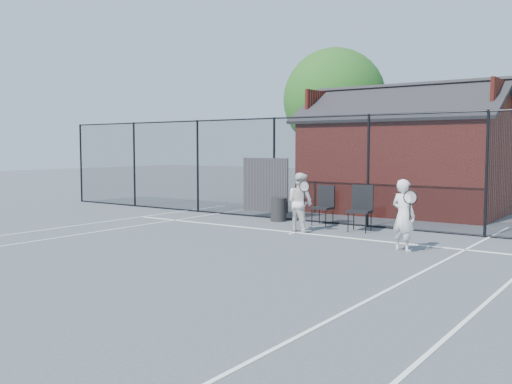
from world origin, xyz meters
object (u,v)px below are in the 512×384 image
Objects in this scene: chair_left at (360,209)px; waste_bin at (279,210)px; chair_right at (323,206)px; player_front at (403,215)px; clubhouse at (406,163)px; player_back at (300,202)px.

chair_left reaches higher than waste_bin.
player_front is at bearing -38.47° from chair_right.
chair_left is at bearing -81.87° from clubhouse.
waste_bin is (-2.07, -4.40, -1.27)m from clubhouse.
player_back is 1.41× the size of chair_right.
player_back is 1.37m from chair_right.
chair_left is (1.24, 0.85, -0.17)m from player_back.
chair_left is 2.83m from waste_bin.
chair_right is 1.45m from waste_bin.
player_back is 1.30× the size of chair_left.
waste_bin is at bearing 161.90° from chair_left.
clubhouse is 9.66× the size of waste_bin.
clubhouse is 4.58m from chair_right.
chair_left is at bearing 133.52° from player_front.
player_back is at bearing -41.36° from waste_bin.
clubhouse is 4.38× the size of player_back.
player_back reaches higher than chair_right.
chair_right is at bearing 151.66° from chair_left.
clubhouse reaches higher than player_front.
waste_bin is (-4.68, 2.51, -0.41)m from player_front.
player_front is 5.33m from waste_bin.
clubhouse reaches higher than player_back.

